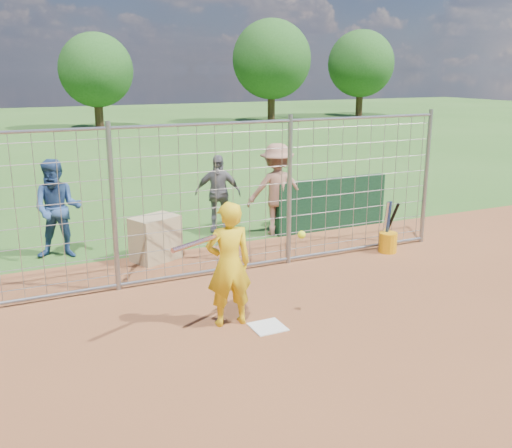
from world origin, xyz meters
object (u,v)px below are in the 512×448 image
bystander_b (218,193)px  bucket_with_bats (388,240)px  bystander_c (277,190)px  bystander_a (58,209)px  batter (229,265)px  equipment_bin (155,238)px

bystander_b → bucket_with_bats: bystander_b is taller
bystander_b → bystander_c: (1.00, -0.76, 0.13)m
bystander_a → bystander_c: size_ratio=0.95×
batter → bystander_a: size_ratio=0.94×
bystander_c → equipment_bin: (-2.72, -0.55, -0.55)m
equipment_bin → bystander_a: bearing=127.0°
batter → equipment_bin: batter is taller
bystander_a → batter: bearing=-48.5°
bystander_c → equipment_bin: size_ratio=2.36×
bystander_a → equipment_bin: size_ratio=2.25×
bystander_b → bucket_with_bats: 3.63m
bystander_a → bystander_c: bystander_c is taller
batter → bystander_b: 4.63m
bucket_with_bats → batter: bearing=-157.3°
bystander_b → equipment_bin: (-1.72, -1.31, -0.41)m
bystander_a → bystander_b: size_ratio=1.11×
bystander_a → bystander_b: bystander_a is taller
batter → bystander_a: bearing=-61.9°
batter → bystander_a: 4.28m
bystander_c → bystander_b: bearing=-23.0°
batter → bystander_c: (2.56, 3.60, 0.10)m
bystander_b → equipment_bin: bearing=-116.9°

